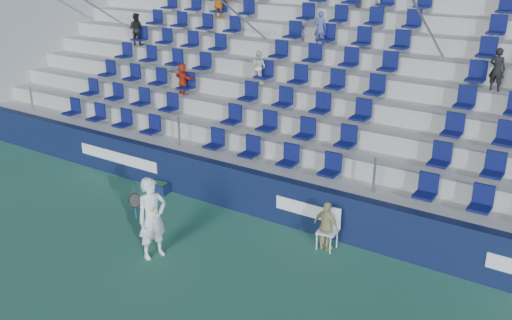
{
  "coord_description": "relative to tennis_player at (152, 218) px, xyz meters",
  "views": [
    {
      "loc": [
        7.52,
        -8.21,
        6.74
      ],
      "look_at": [
        0.2,
        2.8,
        1.7
      ],
      "focal_mm": 40.0,
      "sensor_mm": 36.0,
      "label": 1
    }
  ],
  "objects": [
    {
      "name": "line_judge",
      "position": [
        3.14,
        2.44,
        -0.36
      ],
      "size": [
        0.76,
        0.44,
        1.22
      ],
      "primitive_type": "imported",
      "rotation": [
        0.0,
        0.0,
        2.93
      ],
      "color": "tan",
      "rests_on": "ground"
    },
    {
      "name": "ground",
      "position": [
        0.78,
        -0.06,
        -0.97
      ],
      "size": [
        70.0,
        70.0,
        0.0
      ],
      "primitive_type": "plane",
      "color": "#307257",
      "rests_on": "ground"
    },
    {
      "name": "sponsor_wall",
      "position": [
        0.78,
        3.09,
        -0.37
      ],
      "size": [
        24.0,
        0.32,
        1.2
      ],
      "color": "#10193B",
      "rests_on": "ground"
    },
    {
      "name": "line_judge_chair",
      "position": [
        3.14,
        2.59,
        -0.4
      ],
      "size": [
        0.49,
        0.5,
        0.99
      ],
      "color": "white",
      "rests_on": "ground"
    },
    {
      "name": "grandstand",
      "position": [
        0.77,
        8.18,
        1.17
      ],
      "size": [
        24.0,
        8.17,
        6.63
      ],
      "color": "#A7A7A2",
      "rests_on": "ground"
    },
    {
      "name": "tennis_player",
      "position": [
        0.0,
        0.0,
        0.0
      ],
      "size": [
        0.73,
        0.81,
        1.93
      ],
      "color": "silver",
      "rests_on": "ground"
    },
    {
      "name": "ball_bin",
      "position": [
        -2.35,
        2.69,
        -0.79
      ],
      "size": [
        0.61,
        0.45,
        0.32
      ],
      "color": "#101C3E",
      "rests_on": "ground"
    }
  ]
}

